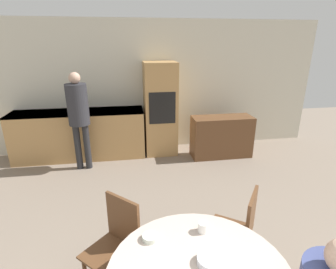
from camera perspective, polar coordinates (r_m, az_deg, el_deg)
The scene contains 10 objects.
wall_back at distance 5.45m, azimuth -3.79°, elevation 10.28°, with size 7.03×0.05×2.60m.
kitchen_counter at distance 5.37m, azimuth -18.61°, elevation 0.11°, with size 2.46×0.60×0.94m.
oven_unit at distance 5.22m, azimuth -1.69°, elevation 5.54°, with size 0.62×0.59×1.82m.
sideboard at distance 5.28m, azimuth 11.55°, elevation -0.46°, with size 1.18×0.45×0.81m.
chair_far_left at distance 2.57m, azimuth -11.11°, elevation -21.73°, with size 0.57×0.57×0.90m.
chair_far_right at distance 2.73m, azimuth 15.20°, elevation -19.10°, with size 0.56×0.56×0.90m.
person_standing at distance 4.70m, azimuth -18.93°, elevation 4.81°, with size 0.35×0.35×1.72m.
cup at distance 2.20m, azimuth 7.64°, elevation -19.38°, with size 0.08×0.08×0.08m.
bowl_near at distance 1.98m, azimuth 9.27°, elevation -25.49°, with size 0.19×0.19×0.05m.
bowl_centre at distance 2.13m, azimuth -3.89°, elevation -21.43°, with size 0.12×0.12×0.04m.
Camera 1 is at (-0.51, 0.09, 2.19)m, focal length 28.00 mm.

